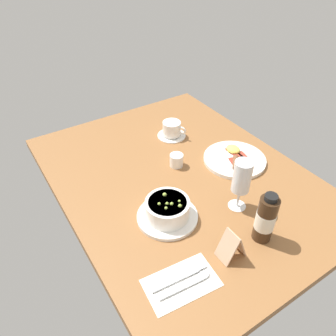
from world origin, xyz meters
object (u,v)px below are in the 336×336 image
porridge_bowl (167,210)px  cutlery_setting (183,282)px  coffee_cup (172,130)px  breakfast_plate (235,159)px  sauce_bottle_brown (266,219)px  creamer_jug (176,160)px  menu_card (232,244)px  wine_glass (242,179)px

porridge_bowl → cutlery_setting: bearing=-22.7°
porridge_bowl → coffee_cup: (-39.21, 27.45, -0.32)cm
cutlery_setting → breakfast_plate: 57.42cm
porridge_bowl → sauce_bottle_brown: (21.60, 19.28, 4.28)cm
coffee_cup → sauce_bottle_brown: bearing=-7.6°
creamer_jug → menu_card: bearing=-13.4°
cutlery_setting → coffee_cup: coffee_cup is taller
cutlery_setting → breakfast_plate: (-32.68, 47.22, 0.67)cm
cutlery_setting → sauce_bottle_brown: 29.25cm
porridge_bowl → wine_glass: bearing=70.3°
cutlery_setting → wine_glass: 35.84cm
wine_glass → sauce_bottle_brown: (13.68, -2.86, -3.98)cm
wine_glass → sauce_bottle_brown: bearing=-11.8°
coffee_cup → menu_card: 63.95cm
cutlery_setting → wine_glass: (-13.53, 31.12, 11.53)cm
porridge_bowl → coffee_cup: 47.86cm
porridge_bowl → breakfast_plate: bearing=106.4°
coffee_cup → wine_glass: wine_glass is taller
creamer_jug → breakfast_plate: size_ratio=0.25×
porridge_bowl → coffee_cup: size_ratio=1.60×
porridge_bowl → sauce_bottle_brown: bearing=41.8°
creamer_jug → breakfast_plate: bearing=64.9°
sauce_bottle_brown → menu_card: 12.43cm
sauce_bottle_brown → menu_card: sauce_bottle_brown is taller
cutlery_setting → creamer_jug: 50.02cm
porridge_bowl → coffee_cup: bearing=145.0°
cutlery_setting → sauce_bottle_brown: bearing=89.7°
sauce_bottle_brown → porridge_bowl: bearing=-138.2°
wine_glass → menu_card: (13.55, -14.84, -7.32)cm
coffee_cup → creamer_jug: coffee_cup is taller
porridge_bowl → breakfast_plate: (-11.22, 38.24, -2.60)cm
coffee_cup → breakfast_plate: coffee_cup is taller
wine_glass → breakfast_plate: bearing=139.9°
cutlery_setting → sauce_bottle_brown: (0.15, 28.26, 7.55)cm
coffee_cup → menu_card: bearing=-18.4°
creamer_jug → breakfast_plate: (9.74, 20.80, -1.62)cm
creamer_jug → menu_card: 43.68cm
cutlery_setting → coffee_cup: bearing=149.0°
porridge_bowl → creamer_jug: porridge_bowl is taller
coffee_cup → wine_glass: 48.20cm
wine_glass → cutlery_setting: bearing=-66.5°
cutlery_setting → sauce_bottle_brown: sauce_bottle_brown is taller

